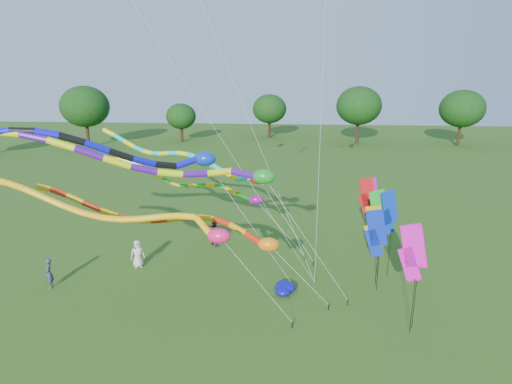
# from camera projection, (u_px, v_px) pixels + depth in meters

# --- Properties ---
(ground) EXTENTS (160.00, 160.00, 0.00)m
(ground) POSITION_uv_depth(u_px,v_px,m) (260.00, 329.00, 18.35)
(ground) COLOR #2A5717
(ground) RESTS_ON ground
(tree_ring) EXTENTS (112.54, 118.78, 9.67)m
(tree_ring) POSITION_uv_depth(u_px,v_px,m) (169.00, 198.00, 17.94)
(tree_ring) COLOR #382314
(tree_ring) RESTS_ON ground
(tube_kite_red) EXTENTS (14.20, 1.82, 5.89)m
(tube_kite_red) POSITION_uv_depth(u_px,v_px,m) (183.00, 223.00, 20.49)
(tube_kite_red) COLOR black
(tube_kite_red) RESTS_ON ground
(tube_kite_orange) EXTENTS (15.01, 1.82, 6.71)m
(tube_kite_orange) POSITION_uv_depth(u_px,v_px,m) (122.00, 213.00, 18.74)
(tube_kite_orange) COLOR black
(tube_kite_orange) RESTS_ON ground
(tube_kite_purple) EXTENTS (18.44, 2.62, 9.20)m
(tube_kite_purple) POSITION_uv_depth(u_px,v_px,m) (128.00, 159.00, 17.79)
(tube_kite_purple) COLOR black
(tube_kite_purple) RESTS_ON ground
(tube_kite_blue) EXTENTS (16.42, 4.83, 9.34)m
(tube_kite_blue) POSITION_uv_depth(u_px,v_px,m) (88.00, 148.00, 17.93)
(tube_kite_blue) COLOR black
(tube_kite_blue) RESTS_ON ground
(tube_kite_cyan) EXTENTS (14.07, 5.87, 7.52)m
(tube_kite_cyan) POSITION_uv_depth(u_px,v_px,m) (194.00, 161.00, 26.24)
(tube_kite_cyan) COLOR black
(tube_kite_cyan) RESTS_ON ground
(tube_kite_green) EXTENTS (12.40, 3.08, 5.98)m
(tube_kite_green) POSITION_uv_depth(u_px,v_px,m) (201.00, 185.00, 26.18)
(tube_kite_green) COLOR black
(tube_kite_green) RESTS_ON ground
(banner_pole_blue_b) EXTENTS (1.10, 0.52, 4.94)m
(banner_pole_blue_b) POSITION_uv_depth(u_px,v_px,m) (389.00, 213.00, 22.09)
(banner_pole_blue_b) COLOR black
(banner_pole_blue_b) RESTS_ON ground
(banner_pole_blue_a) EXTENTS (1.15, 0.32, 4.31)m
(banner_pole_blue_a) POSITION_uv_depth(u_px,v_px,m) (376.00, 233.00, 20.95)
(banner_pole_blue_a) COLOR black
(banner_pole_blue_a) RESTS_ON ground
(banner_pole_magenta_a) EXTENTS (1.15, 0.31, 4.66)m
(banner_pole_magenta_a) POSITION_uv_depth(u_px,v_px,m) (413.00, 254.00, 17.64)
(banner_pole_magenta_a) COLOR black
(banner_pole_magenta_a) RESTS_ON ground
(banner_pole_violet) EXTENTS (1.11, 0.50, 4.40)m
(banner_pole_violet) POSITION_uv_depth(u_px,v_px,m) (371.00, 197.00, 26.96)
(banner_pole_violet) COLOR black
(banner_pole_violet) RESTS_ON ground
(banner_pole_orange) EXTENTS (1.13, 0.42, 4.31)m
(banner_pole_orange) POSITION_uv_depth(u_px,v_px,m) (375.00, 228.00, 21.61)
(banner_pole_orange) COLOR black
(banner_pole_orange) RESTS_ON ground
(banner_pole_red) EXTENTS (1.16, 0.18, 4.66)m
(banner_pole_red) POSITION_uv_depth(u_px,v_px,m) (367.00, 197.00, 25.98)
(banner_pole_red) COLOR black
(banner_pole_red) RESTS_ON ground
(banner_pole_magenta_b) EXTENTS (1.16, 0.24, 4.91)m
(banner_pole_magenta_b) POSITION_uv_depth(u_px,v_px,m) (412.00, 252.00, 17.22)
(banner_pole_magenta_b) COLOR black
(banner_pole_magenta_b) RESTS_ON ground
(banner_pole_green) EXTENTS (1.16, 0.26, 4.86)m
(banner_pole_green) POSITION_uv_depth(u_px,v_px,m) (378.00, 212.00, 22.40)
(banner_pole_green) COLOR black
(banner_pole_green) RESTS_ON ground
(blue_nylon_heap) EXTENTS (1.38, 1.35, 0.48)m
(blue_nylon_heap) POSITION_uv_depth(u_px,v_px,m) (277.00, 291.00, 21.13)
(blue_nylon_heap) COLOR #0C0D9F
(blue_nylon_heap) RESTS_ON ground
(person_a) EXTENTS (0.92, 0.78, 1.59)m
(person_a) POSITION_uv_depth(u_px,v_px,m) (138.00, 254.00, 24.14)
(person_a) COLOR silver
(person_a) RESTS_ON ground
(person_b) EXTENTS (0.60, 0.69, 1.59)m
(person_b) POSITION_uv_depth(u_px,v_px,m) (49.00, 273.00, 21.77)
(person_b) COLOR #3C3E54
(person_b) RESTS_ON ground
(person_c) EXTENTS (1.04, 1.06, 1.72)m
(person_c) POSITION_uv_depth(u_px,v_px,m) (215.00, 232.00, 27.28)
(person_c) COLOR brown
(person_c) RESTS_ON ground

